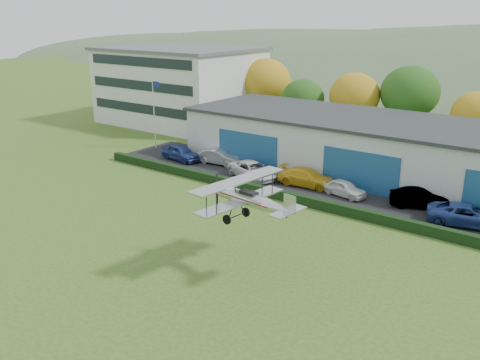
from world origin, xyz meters
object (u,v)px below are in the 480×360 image
Objects in this scene: car_4 at (344,188)px; car_6 at (467,215)px; car_3 at (307,177)px; car_5 at (420,199)px; office_block at (180,85)px; car_2 at (253,170)px; hangar at (387,148)px; car_0 at (181,153)px; flagpole at (154,107)px; biplane at (250,198)px; car_1 at (220,157)px.

car_6 is (9.98, -0.43, 0.11)m from car_4.
car_3 is 1.18× the size of car_5.
office_block is 28.41m from car_2.
car_0 is (-19.21, -7.97, -1.79)m from hangar.
flagpole is 30.73m from car_5.
car_5 is at bearing -50.95° from hangar.
biplane is (1.15, -15.42, 3.88)m from car_4.
car_6 is 0.79× the size of biplane.
car_2 is 1.00× the size of car_3.
car_3 is 1.38× the size of car_4.
office_block is 45.40m from car_6.
flagpole reaches higher than car_6.
car_4 is 9.99m from car_6.
car_1 is at bearing 81.57° from car_3.
biplane is (10.25, -14.85, 3.79)m from car_2.
flagpole is 1.67× the size of car_0.
flagpole is at bearing 70.57° from car_6.
office_block is at bearing 54.62° from car_6.
car_6 reaches higher than car_5.
car_3 reaches higher than car_1.
flagpole is 24.82m from car_4.
car_6 reaches higher than car_2.
flagpole reaches higher than biplane.
hangar is 7.48× the size of car_2.
car_3 reaches higher than car_2.
car_6 reaches higher than car_4.
hangar reaches higher than car_3.
car_2 is at bearing -9.18° from flagpole.
car_6 is at bearing -132.69° from car_5.
biplane is (25.56, -17.32, -0.19)m from flagpole.
car_4 is at bearing -24.63° from office_block.
biplane is (-8.83, -14.98, 3.77)m from car_6.
car_2 is at bearing 131.78° from biplane.
car_1 is at bearing -4.18° from flagpole.
car_0 is at bearing -157.47° from hangar.
car_5 is (30.45, -0.89, -3.98)m from flagpole.
hangar is at bearing -34.36° from car_3.
car_3 is 9.91m from car_5.
car_0 is 28.72m from car_6.
car_0 is 4.43m from car_1.
biplane is at bearing -34.13° from flagpole.
car_6 is at bearing -72.01° from car_2.
car_6 is at bearing -98.81° from car_1.
car_4 is at bearing -68.86° from car_2.
car_4 is 0.85× the size of car_5.
car_4 is 6.13m from car_5.
biplane is (0.67, -23.30, 1.94)m from hangar.
car_0 is at bearing 101.56° from car_1.
office_block is 5.25× the size of car_4.
flagpole is 1.74× the size of car_5.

